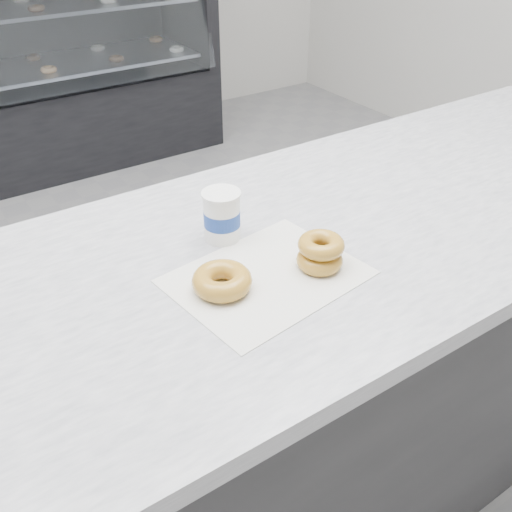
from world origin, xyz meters
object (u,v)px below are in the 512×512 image
(donut_single, at_px, (222,281))
(coffee_cup, at_px, (222,215))
(counter, at_px, (292,388))
(donut_stack, at_px, (320,252))
(display_case, at_px, (9,88))

(donut_single, bearing_deg, coffee_cup, 58.76)
(counter, relative_size, donut_stack, 29.97)
(donut_single, bearing_deg, counter, 16.58)
(coffee_cup, bearing_deg, counter, -38.87)
(donut_single, xyz_separation_m, coffee_cup, (0.09, 0.15, 0.03))
(display_case, height_order, donut_stack, display_case)
(display_case, xyz_separation_m, donut_stack, (-0.04, -2.83, 0.44))
(counter, relative_size, coffee_cup, 29.17)
(counter, relative_size, donut_single, 28.17)
(display_case, height_order, coffee_cup, display_case)
(display_case, relative_size, coffee_cup, 22.88)
(counter, height_order, display_case, display_case)
(counter, distance_m, coffee_cup, 0.53)
(display_case, xyz_separation_m, coffee_cup, (-0.14, -2.64, 0.46))
(donut_stack, bearing_deg, coffee_cup, 117.70)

